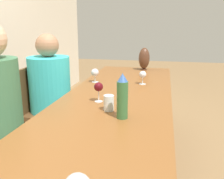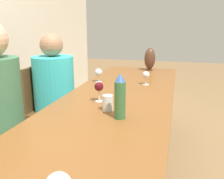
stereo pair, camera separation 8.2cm
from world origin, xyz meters
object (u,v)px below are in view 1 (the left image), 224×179
Objects in this scene: water_tumbler at (109,103)px; wine_glass_0 at (95,73)px; wine_glass_3 at (99,87)px; vase at (144,59)px; wine_glass_1 at (143,75)px; water_bottle at (122,97)px; chair_far at (45,108)px; person_far at (52,94)px.

wine_glass_0 reaches higher than water_tumbler.
water_tumbler is 0.72× the size of wine_glass_3.
vase reaches higher than wine_glass_1.
water_tumbler is at bearing 43.72° from water_bottle.
wine_glass_1 reaches higher than water_tumbler.
water_bottle is 1.02× the size of vase.
wine_glass_1 is (0.75, -0.14, 0.04)m from water_tumbler.
water_tumbler is 0.11× the size of chair_far.
wine_glass_1 is at bearing -2.66° from water_bottle.
person_far is at bearing 137.35° from vase.
water_tumbler is at bearing 176.30° from vase.
water_tumbler is at bearing -158.01° from wine_glass_0.
wine_glass_3 is 0.16× the size of chair_far.
chair_far is (0.73, 0.87, -0.38)m from water_bottle.
water_tumbler is at bearing 169.12° from wine_glass_1.
water_tumbler is 0.76m from wine_glass_1.
person_far is (-0.13, 0.83, -0.19)m from wine_glass_1.
person_far is at bearing 107.87° from wine_glass_0.
wine_glass_3 is at bearing 170.99° from vase.
water_bottle reaches higher than wine_glass_3.
vase reaches higher than chair_far.
water_bottle is 1.57m from vase.
wine_glass_1 is 0.64m from wine_glass_3.
vase is 0.22× the size of person_far.
vase is 2.15× the size of wine_glass_1.
water_tumbler is 1.47m from vase.
wine_glass_1 is at bearing -176.00° from vase.
person_far reaches higher than wine_glass_3.
vase is 1.31m from wine_glass_3.
water_bottle is 1.19m from chair_far.
wine_glass_1 is (0.01, -0.44, -0.00)m from wine_glass_0.
wine_glass_3 is at bearing -161.84° from wine_glass_0.
water_bottle is at bearing -179.64° from vase.
water_tumbler is 0.82× the size of wine_glass_1.
person_far reaches higher than wine_glass_0.
vase is 1.88× the size of wine_glass_3.
vase is at bearing 4.00° from wine_glass_1.
person_far reaches higher than vase.
wine_glass_0 is 1.05× the size of wine_glass_1.
chair_far is (-0.84, 0.86, -0.38)m from vase.
wine_glass_0 is 0.45m from person_far.
wine_glass_3 reaches higher than water_tumbler.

